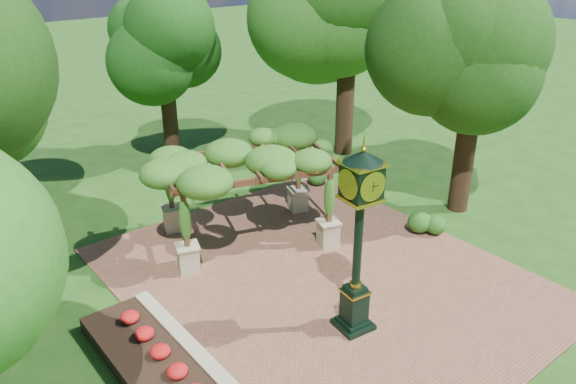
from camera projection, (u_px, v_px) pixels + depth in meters
ground at (345, 294)px, 15.48m from camera, size 120.00×120.00×0.00m
brick_plaza at (320, 277)px, 16.18m from camera, size 10.00×12.00×0.04m
border_wall at (188, 348)px, 13.14m from camera, size 0.35×5.00×0.40m
flower_bed at (153, 366)px, 12.63m from camera, size 1.50×5.00×0.36m
pedestal_clock at (359, 227)px, 12.95m from camera, size 1.06×1.06×4.81m
pergola at (247, 162)px, 17.22m from camera, size 5.91×4.69×3.24m
sundial at (211, 182)px, 21.30m from camera, size 0.78×0.78×1.11m
shrub_front at (435, 225)px, 18.41m from camera, size 0.91×0.91×0.62m
shrub_mid at (419, 222)px, 18.50m from camera, size 0.86×0.86×0.71m
shrub_back at (317, 176)px, 22.04m from camera, size 0.88×0.88×0.69m
tree_north at (163, 43)px, 22.90m from camera, size 3.42×3.42×7.32m
tree_east_near at (478, 59)px, 18.09m from camera, size 4.12×4.12×7.86m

